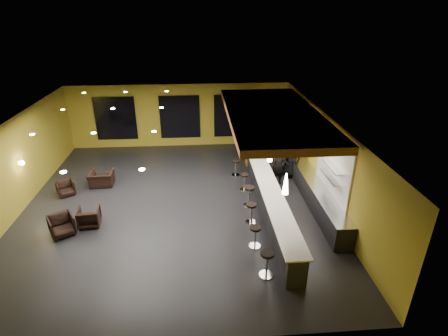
{
  "coord_description": "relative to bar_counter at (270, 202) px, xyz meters",
  "views": [
    {
      "loc": [
        1.02,
        -12.38,
        7.4
      ],
      "look_at": [
        2.0,
        0.5,
        1.3
      ],
      "focal_mm": 28.0,
      "sensor_mm": 36.0,
      "label": 1
    }
  ],
  "objects": [
    {
      "name": "staff_b",
      "position": [
        1.47,
        3.16,
        0.26
      ],
      "size": [
        0.85,
        0.73,
        1.52
      ],
      "primitive_type": "imported",
      "rotation": [
        0.0,
        0.0,
        0.23
      ],
      "color": "black",
      "rests_on": "floor"
    },
    {
      "name": "armchair_d",
      "position": [
        -7.02,
        2.83,
        -0.16
      ],
      "size": [
        1.08,
        0.95,
        0.68
      ],
      "primitive_type": "imported",
      "rotation": [
        0.0,
        0.0,
        3.18
      ],
      "color": "black",
      "rests_on": "floor"
    },
    {
      "name": "wall_right",
      "position": [
        2.4,
        1.0,
        1.25
      ],
      "size": [
        0.1,
        13.0,
        3.5
      ],
      "primitive_type": "cube",
      "color": "#A89325",
      "rests_on": "floor"
    },
    {
      "name": "prep_top",
      "position": [
        2.0,
        0.5,
        0.39
      ],
      "size": [
        0.72,
        6.0,
        0.03
      ],
      "primitive_type": "cube",
      "color": "silver",
      "rests_on": "prep_counter"
    },
    {
      "name": "wall_shelf_lower",
      "position": [
        2.17,
        -0.2,
        1.1
      ],
      "size": [
        0.3,
        1.5,
        0.03
      ],
      "primitive_type": "cube",
      "color": "silver",
      "rests_on": "wall_right"
    },
    {
      "name": "pendant_1",
      "position": [
        0.0,
        0.5,
        1.85
      ],
      "size": [
        0.2,
        0.2,
        0.7
      ],
      "primitive_type": "cone",
      "color": "white",
      "rests_on": "wood_soffit"
    },
    {
      "name": "bar_stool_4",
      "position": [
        -0.72,
        1.96,
        -0.01
      ],
      "size": [
        0.38,
        0.38,
        0.76
      ],
      "rotation": [
        0.0,
        0.0,
        -0.24
      ],
      "color": "silver",
      "rests_on": "floor"
    },
    {
      "name": "bar_stool_3",
      "position": [
        -0.71,
        0.62,
        0.05
      ],
      "size": [
        0.43,
        0.43,
        0.85
      ],
      "rotation": [
        0.0,
        0.0,
        -0.04
      ],
      "color": "silver",
      "rests_on": "floor"
    },
    {
      "name": "armchair_a",
      "position": [
        -7.53,
        -0.78,
        -0.13
      ],
      "size": [
        1.09,
        1.1,
        0.74
      ],
      "primitive_type": "imported",
      "rotation": [
        0.0,
        0.0,
        0.55
      ],
      "color": "black",
      "rests_on": "floor"
    },
    {
      "name": "window_left",
      "position": [
        -7.15,
        7.44,
        1.2
      ],
      "size": [
        2.2,
        0.06,
        2.4
      ],
      "primitive_type": "cube",
      "color": "black",
      "rests_on": "wall_back"
    },
    {
      "name": "wall_shelf_upper",
      "position": [
        2.17,
        -0.2,
        1.55
      ],
      "size": [
        0.3,
        1.5,
        0.03
      ],
      "primitive_type": "cube",
      "color": "silver",
      "rests_on": "wall_right"
    },
    {
      "name": "armchair_c",
      "position": [
        -8.35,
        2.11,
        -0.19
      ],
      "size": [
        0.92,
        0.93,
        0.62
      ],
      "primitive_type": "imported",
      "rotation": [
        0.0,
        0.0,
        0.54
      ],
      "color": "black",
      "rests_on": "floor"
    },
    {
      "name": "wall_left",
      "position": [
        -9.7,
        1.0,
        1.25
      ],
      "size": [
        0.1,
        13.0,
        3.5
      ],
      "primitive_type": "cube",
      "color": "#A89325",
      "rests_on": "floor"
    },
    {
      "name": "bar_top",
      "position": [
        0.0,
        0.0,
        0.52
      ],
      "size": [
        0.78,
        8.1,
        0.05
      ],
      "primitive_type": "cube",
      "color": "white",
      "rests_on": "bar_counter"
    },
    {
      "name": "window_right",
      "position": [
        -0.65,
        7.44,
        1.2
      ],
      "size": [
        2.2,
        0.06,
        2.4
      ],
      "primitive_type": "cube",
      "color": "black",
      "rests_on": "wall_back"
    },
    {
      "name": "staff_a",
      "position": [
        0.85,
        2.43,
        0.3
      ],
      "size": [
        0.62,
        0.45,
        1.6
      ],
      "primitive_type": "imported",
      "rotation": [
        0.0,
        0.0,
        0.11
      ],
      "color": "black",
      "rests_on": "floor"
    },
    {
      "name": "bar_stool_5",
      "position": [
        -0.95,
        3.4,
        -0.01
      ],
      "size": [
        0.39,
        0.39,
        0.77
      ],
      "rotation": [
        0.0,
        0.0,
        -0.09
      ],
      "color": "silver",
      "rests_on": "floor"
    },
    {
      "name": "pendant_0",
      "position": [
        0.0,
        -2.0,
        1.85
      ],
      "size": [
        0.2,
        0.2,
        0.7
      ],
      "primitive_type": "cone",
      "color": "white",
      "rests_on": "wood_soffit"
    },
    {
      "name": "wall_sconce",
      "position": [
        -9.53,
        1.5,
        1.3
      ],
      "size": [
        0.22,
        0.22,
        0.22
      ],
      "primitive_type": "sphere",
      "color": "#FFE5B2",
      "rests_on": "wall_left"
    },
    {
      "name": "bar_counter",
      "position": [
        0.0,
        0.0,
        0.0
      ],
      "size": [
        0.6,
        8.0,
        1.0
      ],
      "primitive_type": "cube",
      "color": "black",
      "rests_on": "floor"
    },
    {
      "name": "bar_stool_0",
      "position": [
        -0.75,
        -3.39,
        0.04
      ],
      "size": [
        0.43,
        0.43,
        0.85
      ],
      "rotation": [
        0.0,
        0.0,
        -0.36
      ],
      "color": "silver",
      "rests_on": "floor"
    },
    {
      "name": "ceiling",
      "position": [
        -3.65,
        1.0,
        3.05
      ],
      "size": [
        12.0,
        13.0,
        0.1
      ],
      "primitive_type": "cube",
      "color": "black"
    },
    {
      "name": "bar_stool_1",
      "position": [
        -0.88,
        -1.99,
        -0.0
      ],
      "size": [
        0.39,
        0.39,
        0.77
      ],
      "rotation": [
        0.0,
        0.0,
        -0.15
      ],
      "color": "silver",
      "rests_on": "floor"
    },
    {
      "name": "column",
      "position": [
        0.0,
        4.6,
        1.25
      ],
      "size": [
        0.6,
        0.6,
        3.5
      ],
      "primitive_type": "cube",
      "color": "olive",
      "rests_on": "floor"
    },
    {
      "name": "floor",
      "position": [
        -3.65,
        1.0,
        -0.55
      ],
      "size": [
        12.0,
        13.0,
        0.1
      ],
      "primitive_type": "cube",
      "color": "black",
      "rests_on": "ground"
    },
    {
      "name": "wall_front",
      "position": [
        -3.65,
        -5.55,
        1.25
      ],
      "size": [
        12.0,
        0.1,
        3.5
      ],
      "primitive_type": "cube",
      "color": "#A89325",
      "rests_on": "floor"
    },
    {
      "name": "armchair_b",
      "position": [
        -6.73,
        -0.28,
        -0.15
      ],
      "size": [
        0.82,
        0.84,
        0.7
      ],
      "primitive_type": "imported",
      "rotation": [
        0.0,
        0.0,
        3.24
      ],
      "color": "black",
      "rests_on": "floor"
    },
    {
      "name": "staff_c",
      "position": [
        1.6,
        3.06,
        0.41
      ],
      "size": [
        0.94,
        0.67,
        1.82
      ],
      "primitive_type": "imported",
      "rotation": [
        0.0,
        0.0,
        0.1
      ],
      "color": "black",
      "rests_on": "floor"
    },
    {
      "name": "prep_counter",
      "position": [
        2.0,
        0.5,
        -0.07
      ],
      "size": [
        0.7,
        6.0,
        0.86
      ],
      "primitive_type": "cube",
      "color": "black",
      "rests_on": "floor"
    },
    {
      "name": "window_center",
      "position": [
        -3.65,
        7.44,
        1.2
      ],
      "size": [
        2.2,
        0.06,
        2.4
      ],
      "primitive_type": "cube",
      "color": "black",
      "rests_on": "wall_back"
    },
    {
      "name": "bar_stool_2",
      "position": [
        -0.8,
        -0.58,
        0.01
      ],
      "size": [
        0.41,
        0.41,
        0.8
      ],
      "rotation": [
        0.0,
        0.0,
        -0.32
      ],
      "color": "silver",
      "rests_on": "floor"
    },
    {
      "name": "pendant_2",
      "position": [
        0.0,
        3.0,
        1.85
      ],
      "size": [
        0.2,
        0.2,
        0.7
      ],
      "primitive_type": "cone",
      "color": "white",
      "rests_on": "wood_soffit"
    },
    {
      "name": "wall_back",
      "position": [
        -3.65,
        7.55,
        1.25
      ],
      "size": [
        12.0,
        0.1,
        3.5
      ],
      "primitive_type": "cube",
      "color": "#A89325",
      "rests_on": "floor"
    },
    {
      "name": "tile_backsplash",
      "position": [
        2.31,
        0.0,
        1.5
      ],
      "size": [
        0.06,
        3.2,
        2.4
      ],
      "primitive_type": "cube",
      "color": "white",
      "rests_on": "wall_right"
    },
    {
      "name": "wood_soffit",
      "position": [
        0.35,
        2.0,
        2.86
      ],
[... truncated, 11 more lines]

